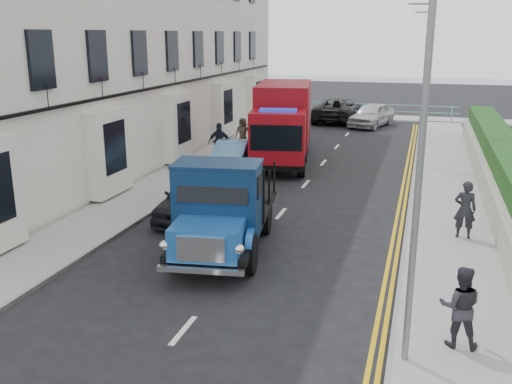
# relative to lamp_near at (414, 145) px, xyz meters

# --- Properties ---
(ground) EXTENTS (120.00, 120.00, 0.00)m
(ground) POSITION_rel_lamp_near_xyz_m (-4.18, 2.00, -4.00)
(ground) COLOR black
(ground) RESTS_ON ground
(pavement_west) EXTENTS (2.40, 38.00, 0.12)m
(pavement_west) POSITION_rel_lamp_near_xyz_m (-9.38, 11.00, -3.94)
(pavement_west) COLOR gray
(pavement_west) RESTS_ON ground
(pavement_east) EXTENTS (2.60, 38.00, 0.12)m
(pavement_east) POSITION_rel_lamp_near_xyz_m (1.12, 11.00, -3.94)
(pavement_east) COLOR gray
(pavement_east) RESTS_ON ground
(promenade) EXTENTS (30.00, 2.50, 0.12)m
(promenade) POSITION_rel_lamp_near_xyz_m (-4.18, 31.00, -3.94)
(promenade) COLOR gray
(promenade) RESTS_ON ground
(sea_plane) EXTENTS (120.00, 120.00, 0.00)m
(sea_plane) POSITION_rel_lamp_near_xyz_m (-4.18, 62.00, -4.00)
(sea_plane) COLOR slate
(sea_plane) RESTS_ON ground
(terrace_west) EXTENTS (6.31, 30.20, 14.25)m
(terrace_west) POSITION_rel_lamp_near_xyz_m (-13.65, 15.00, 3.17)
(terrace_west) COLOR silver
(terrace_west) RESTS_ON ground
(garden_east) EXTENTS (1.45, 28.00, 1.75)m
(garden_east) POSITION_rel_lamp_near_xyz_m (3.03, 11.00, -3.10)
(garden_east) COLOR #B2AD9E
(garden_east) RESTS_ON ground
(seafront_railing) EXTENTS (13.00, 0.08, 1.11)m
(seafront_railing) POSITION_rel_lamp_near_xyz_m (-4.18, 30.20, -3.42)
(seafront_railing) COLOR #59B2A5
(seafront_railing) RESTS_ON ground
(lamp_near) EXTENTS (1.23, 0.18, 7.00)m
(lamp_near) POSITION_rel_lamp_near_xyz_m (0.00, 0.00, 0.00)
(lamp_near) COLOR slate
(lamp_near) RESTS_ON ground
(lamp_mid) EXTENTS (1.23, 0.18, 7.00)m
(lamp_mid) POSITION_rel_lamp_near_xyz_m (0.00, 16.00, 0.00)
(lamp_mid) COLOR slate
(lamp_mid) RESTS_ON ground
(lamp_far) EXTENTS (1.23, 0.18, 7.00)m
(lamp_far) POSITION_rel_lamp_near_xyz_m (0.00, 26.00, 0.00)
(lamp_far) COLOR slate
(lamp_far) RESTS_ON ground
(bedford_lorry) EXTENTS (2.87, 5.68, 2.58)m
(bedford_lorry) POSITION_rel_lamp_near_xyz_m (-4.78, 3.85, -2.81)
(bedford_lorry) COLOR black
(bedford_lorry) RESTS_ON ground
(red_lorry) EXTENTS (3.42, 7.06, 3.55)m
(red_lorry) POSITION_rel_lamp_near_xyz_m (-6.02, 15.54, -2.11)
(red_lorry) COLOR black
(red_lorry) RESTS_ON ground
(parked_car_front) EXTENTS (1.75, 4.07, 1.37)m
(parked_car_front) POSITION_rel_lamp_near_xyz_m (-6.78, 6.88, -3.31)
(parked_car_front) COLOR black
(parked_car_front) RESTS_ON ground
(parked_car_mid) EXTENTS (1.81, 4.03, 1.28)m
(parked_car_mid) POSITION_rel_lamp_near_xyz_m (-7.70, 13.31, -3.36)
(parked_car_mid) COLOR #64A1D7
(parked_car_mid) RESTS_ON ground
(parked_car_rear) EXTENTS (1.91, 4.56, 1.31)m
(parked_car_rear) POSITION_rel_lamp_near_xyz_m (-6.78, 19.62, -3.34)
(parked_car_rear) COLOR #B5B6BA
(parked_car_rear) RESTS_ON ground
(seafront_car_left) EXTENTS (2.86, 5.87, 1.61)m
(seafront_car_left) POSITION_rel_lamp_near_xyz_m (-5.52, 29.00, -3.19)
(seafront_car_left) COLOR black
(seafront_car_left) RESTS_ON ground
(seafront_car_right) EXTENTS (2.94, 4.72, 1.50)m
(seafront_car_right) POSITION_rel_lamp_near_xyz_m (-3.12, 27.32, -3.25)
(seafront_car_right) COLOR #B7B8BD
(seafront_car_right) RESTS_ON ground
(pedestrian_east_near) EXTENTS (0.62, 0.41, 1.67)m
(pedestrian_east_near) POSITION_rel_lamp_near_xyz_m (1.42, 6.97, -3.04)
(pedestrian_east_near) COLOR black
(pedestrian_east_near) RESTS_ON pavement_east
(pedestrian_east_far) EXTENTS (0.77, 0.61, 1.57)m
(pedestrian_east_far) POSITION_rel_lamp_near_xyz_m (1.03, 0.77, -3.09)
(pedestrian_east_far) COLOR #2E2A34
(pedestrian_east_far) RESTS_ON pavement_east
(pedestrian_west_near) EXTENTS (1.11, 0.62, 1.79)m
(pedestrian_west_near) POSITION_rel_lamp_near_xyz_m (-8.58, 14.21, -2.98)
(pedestrian_west_near) COLOR black
(pedestrian_west_near) RESTS_ON pavement_west
(pedestrian_west_far) EXTENTS (0.78, 0.53, 1.55)m
(pedestrian_west_far) POSITION_rel_lamp_near_xyz_m (-8.58, 17.57, -3.10)
(pedestrian_west_far) COLOR #473E33
(pedestrian_west_far) RESTS_ON pavement_west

